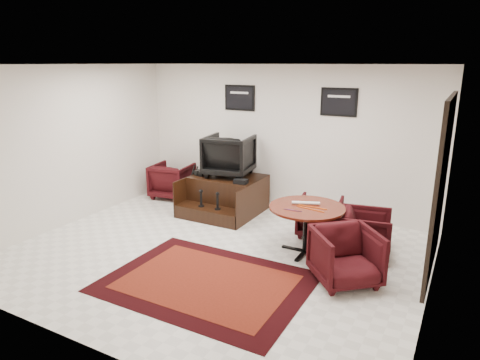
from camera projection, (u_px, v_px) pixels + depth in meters
name	position (u px, v px, depth m)	size (l,w,h in m)	color
ground	(214.00, 254.00, 6.54)	(6.00, 6.00, 0.00)	white
room_shell	(241.00, 140.00, 5.98)	(6.02, 5.02, 2.81)	white
area_rug	(207.00, 282.00, 5.69)	(2.64, 1.98, 0.01)	black
shine_podium	(226.00, 196.00, 8.34)	(1.34, 1.38, 0.69)	black
shine_chair	(229.00, 153.00, 8.24)	(0.86, 0.80, 0.88)	black
shoes_pair	(203.00, 172.00, 8.40)	(0.27, 0.31, 0.10)	black
polish_kit	(241.00, 181.00, 7.79)	(0.24, 0.17, 0.08)	black
umbrella_black	(190.00, 185.00, 8.57)	(0.34, 0.13, 0.92)	black
umbrella_hooked	(193.00, 184.00, 8.73)	(0.31, 0.12, 0.85)	black
armchair_side	(172.00, 179.00, 9.20)	(0.79, 0.74, 0.81)	black
meeting_table	(307.00, 212.00, 6.43)	(1.14, 1.14, 0.74)	#47130A
table_chair_back	(320.00, 214.00, 7.19)	(0.70, 0.65, 0.72)	black
table_chair_window	(365.00, 231.00, 6.43)	(0.74, 0.69, 0.76)	black
table_chair_corner	(346.00, 254.00, 5.60)	(0.79, 0.74, 0.81)	black
paper_roll	(306.00, 203.00, 6.48)	(0.05, 0.05, 0.42)	silver
table_clutter	(308.00, 208.00, 6.30)	(0.57, 0.30, 0.01)	#DC520C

